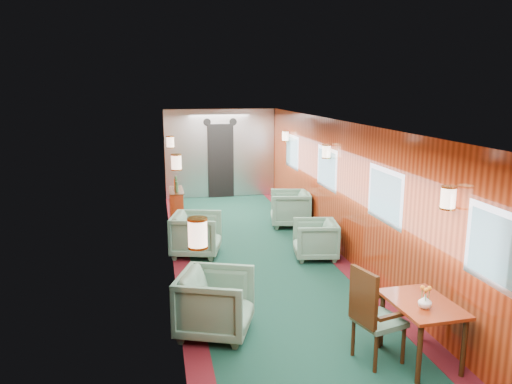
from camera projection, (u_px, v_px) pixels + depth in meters
room at (269, 175)px, 7.80m from camera, size 12.00×12.10×2.40m
bulkhead at (220, 154)px, 13.56m from camera, size 2.98×0.17×2.39m
windows_right at (352, 180)px, 8.36m from camera, size 0.02×8.60×0.80m
wall_sconces at (261, 160)px, 8.31m from camera, size 2.97×7.97×0.25m
dining_table at (422, 312)px, 5.45m from camera, size 0.69×0.95×0.69m
side_chair at (372, 312)px, 5.41m from camera, size 0.59×0.61×1.09m
credenza at (176, 208)px, 10.67m from camera, size 0.29×0.94×1.11m
flower_vase at (425, 301)px, 5.26m from camera, size 0.19×0.19×0.15m
armchair_left_near at (215, 303)px, 6.09m from camera, size 1.11×1.10×0.79m
armchair_left_far at (196, 234)px, 8.95m from camera, size 1.03×1.01×0.77m
armchair_right_near at (315, 239)px, 8.80m from camera, size 0.86×0.84×0.68m
armchair_right_far at (290, 208)px, 10.84m from camera, size 0.99×0.97×0.77m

